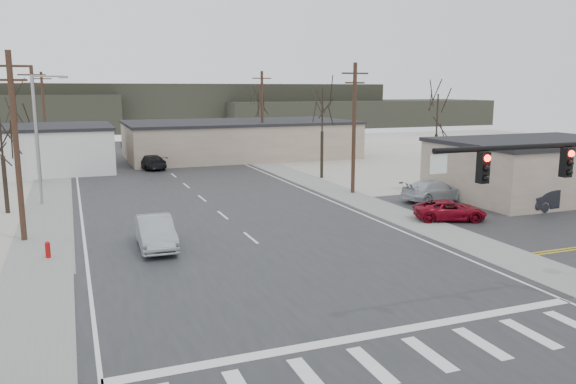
% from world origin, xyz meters
% --- Properties ---
extents(ground, '(140.00, 140.00, 0.00)m').
position_xyz_m(ground, '(0.00, 0.00, 0.00)').
color(ground, silver).
rests_on(ground, ground).
extents(main_road, '(18.00, 110.00, 0.05)m').
position_xyz_m(main_road, '(0.00, 15.00, 0.02)').
color(main_road, '#262628').
rests_on(main_road, ground).
extents(cross_road, '(90.00, 10.00, 0.04)m').
position_xyz_m(cross_road, '(0.00, 0.00, 0.02)').
color(cross_road, '#262628').
rests_on(cross_road, ground).
extents(parking_lot, '(18.00, 20.00, 0.03)m').
position_xyz_m(parking_lot, '(20.00, 6.00, 0.02)').
color(parking_lot, '#262628').
rests_on(parking_lot, ground).
extents(sidewalk_left, '(3.00, 90.00, 0.06)m').
position_xyz_m(sidewalk_left, '(-10.60, 20.00, 0.03)').
color(sidewalk_left, gray).
rests_on(sidewalk_left, ground).
extents(sidewalk_right, '(3.00, 90.00, 0.06)m').
position_xyz_m(sidewalk_right, '(10.60, 20.00, 0.03)').
color(sidewalk_right, gray).
rests_on(sidewalk_right, ground).
extents(fire_hydrant, '(0.24, 0.24, 0.87)m').
position_xyz_m(fire_hydrant, '(-10.20, 8.00, 0.45)').
color(fire_hydrant, '#A50C0C').
rests_on(fire_hydrant, ground).
extents(building_right_far, '(26.30, 14.30, 4.30)m').
position_xyz_m(building_right_far, '(10.00, 44.00, 2.15)').
color(building_right_far, tan).
rests_on(building_right_far, ground).
extents(building_lot, '(14.30, 10.30, 4.30)m').
position_xyz_m(building_lot, '(24.00, 12.00, 2.16)').
color(building_lot, tan).
rests_on(building_lot, ground).
extents(upole_left_b, '(2.20, 0.30, 10.00)m').
position_xyz_m(upole_left_b, '(-11.50, 12.00, 5.22)').
color(upole_left_b, '#3F291D').
rests_on(upole_left_b, ground).
extents(upole_left_c, '(2.20, 0.30, 10.00)m').
position_xyz_m(upole_left_c, '(-11.50, 32.00, 5.22)').
color(upole_left_c, '#3F291D').
rests_on(upole_left_c, ground).
extents(upole_left_d, '(2.20, 0.30, 10.00)m').
position_xyz_m(upole_left_d, '(-11.50, 52.00, 5.22)').
color(upole_left_d, '#3F291D').
rests_on(upole_left_d, ground).
extents(upole_right_a, '(2.20, 0.30, 10.00)m').
position_xyz_m(upole_right_a, '(11.50, 18.00, 5.22)').
color(upole_right_a, '#3F291D').
rests_on(upole_right_a, ground).
extents(upole_right_b, '(2.20, 0.30, 10.00)m').
position_xyz_m(upole_right_b, '(11.50, 40.00, 5.22)').
color(upole_right_b, '#3F291D').
rests_on(upole_right_b, ground).
extents(streetlight_main, '(2.40, 0.25, 9.00)m').
position_xyz_m(streetlight_main, '(-10.80, 22.00, 5.09)').
color(streetlight_main, gray).
rests_on(streetlight_main, ground).
extents(tree_left_near, '(3.30, 3.30, 7.35)m').
position_xyz_m(tree_left_near, '(-13.00, 20.00, 5.23)').
color(tree_left_near, black).
rests_on(tree_left_near, ground).
extents(tree_right_mid, '(3.74, 3.74, 8.33)m').
position_xyz_m(tree_right_mid, '(12.50, 26.00, 5.93)').
color(tree_right_mid, black).
rests_on(tree_right_mid, ground).
extents(tree_left_far, '(3.96, 3.96, 8.82)m').
position_xyz_m(tree_left_far, '(-14.00, 46.00, 6.28)').
color(tree_left_far, black).
rests_on(tree_left_far, ground).
extents(tree_right_far, '(3.52, 3.52, 7.84)m').
position_xyz_m(tree_right_far, '(15.00, 52.00, 5.58)').
color(tree_right_far, black).
rests_on(tree_right_far, ground).
extents(tree_lot, '(3.52, 3.52, 7.84)m').
position_xyz_m(tree_lot, '(22.00, 22.00, 5.58)').
color(tree_lot, black).
rests_on(tree_lot, ground).
extents(hill_center, '(80.00, 18.00, 9.00)m').
position_xyz_m(hill_center, '(15.00, 96.00, 4.50)').
color(hill_center, '#333026').
rests_on(hill_center, ground).
extents(hill_right, '(60.00, 18.00, 5.50)m').
position_xyz_m(hill_right, '(50.00, 90.00, 2.75)').
color(hill_right, '#333026').
rests_on(hill_right, ground).
extents(sedan_crossing, '(1.81, 4.93, 1.61)m').
position_xyz_m(sedan_crossing, '(-5.10, 7.96, 0.85)').
color(sedan_crossing, gray).
rests_on(sedan_crossing, main_road).
extents(car_far_a, '(3.17, 5.35, 1.45)m').
position_xyz_m(car_far_a, '(-1.47, 37.19, 0.77)').
color(car_far_a, black).
rests_on(car_far_a, main_road).
extents(car_far_b, '(1.95, 3.74, 1.22)m').
position_xyz_m(car_far_b, '(-1.48, 58.93, 0.65)').
color(car_far_b, black).
rests_on(car_far_b, main_road).
extents(car_parked_red, '(4.83, 3.41, 1.22)m').
position_xyz_m(car_parked_red, '(12.80, 7.60, 0.65)').
color(car_parked_red, maroon).
rests_on(car_parked_red, parking_lot).
extents(car_parked_dark_b, '(4.45, 1.67, 1.45)m').
position_xyz_m(car_parked_dark_b, '(21.20, 7.76, 0.76)').
color(car_parked_dark_b, black).
rests_on(car_parked_dark_b, parking_lot).
extents(car_parked_silver, '(5.33, 2.44, 1.51)m').
position_xyz_m(car_parked_silver, '(15.60, 13.00, 0.79)').
color(car_parked_silver, '#AFB6BB').
rests_on(car_parked_silver, parking_lot).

